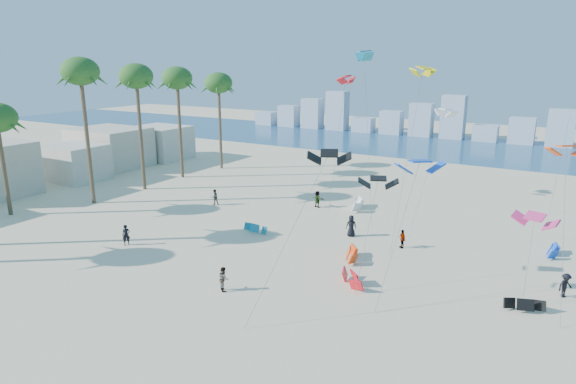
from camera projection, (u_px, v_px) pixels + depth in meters
The scene contains 10 objects.
ground at pixel (107, 319), 29.01m from camera, with size 220.00×220.00×0.00m, color beige.
ocean at pixel (431, 145), 88.89m from camera, with size 220.00×220.00×0.00m, color navy.
kitesurfer_near at pixel (126, 235), 40.45m from camera, with size 0.63×0.42×1.74m, color black.
kitesurfer_mid at pixel (223, 279), 32.46m from camera, with size 0.80×0.62×1.64m, color gray.
kitesurfers_far at pixel (366, 223), 43.39m from camera, with size 35.62×10.97×1.88m.
grounded_kites at pixel (379, 240), 40.48m from camera, with size 24.82×19.61×1.05m.
flying_kites at pixel (426, 107), 38.17m from camera, with size 23.24×34.02×18.47m.
palm_row at pixel (82, 91), 49.98m from camera, with size 8.70×44.80×15.19m.
beachfront_buildings at pixel (58, 160), 62.19m from camera, with size 11.50×43.00×6.00m.
distant_skyline at pixel (439, 122), 97.00m from camera, with size 85.00×3.00×8.40m.
Camera 1 is at (22.50, -17.00, 14.75)m, focal length 30.62 mm.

